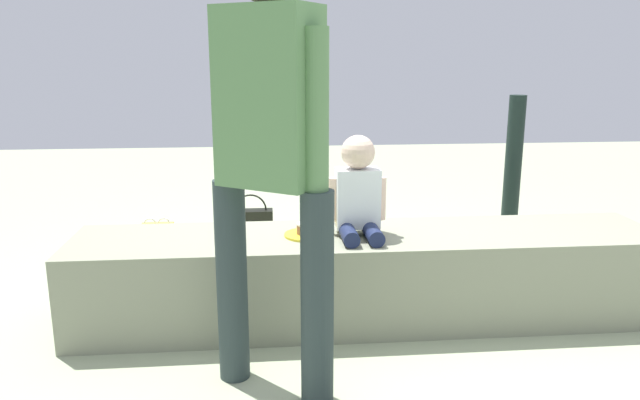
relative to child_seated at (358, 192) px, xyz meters
The scene contains 11 objects.
ground_plane 0.66m from the child_seated, 10.39° to the left, with size 12.00×12.00×0.00m, color #99A583.
concrete_ledge 0.44m from the child_seated, 10.39° to the left, with size 2.87×0.57×0.44m, color gray.
child_seated is the anchor object (origin of this frame).
adult_standing 0.84m from the child_seated, 124.39° to the right, with size 0.44×0.37×1.72m.
cake_plate 0.31m from the child_seated, behind, with size 0.22×0.22×0.06m.
gift_bag 1.49m from the child_seated, 142.46° to the left, with size 0.19×0.09×0.32m.
railing_post 1.60m from the child_seated, 40.50° to the left, with size 0.36×0.36×1.04m.
water_bottle_near_gift 1.16m from the child_seated, 26.19° to the left, with size 0.06×0.06×0.23m.
water_bottle_far_side 0.77m from the child_seated, 85.63° to the left, with size 0.07×0.07×0.24m.
party_cup_red 1.21m from the child_seated, 52.16° to the left, with size 0.07×0.07×0.10m, color red.
handbag_black_leather 1.51m from the child_seated, 112.80° to the left, with size 0.31×0.11×0.36m.
Camera 1 is at (-0.50, -2.78, 1.28)m, focal length 33.73 mm.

